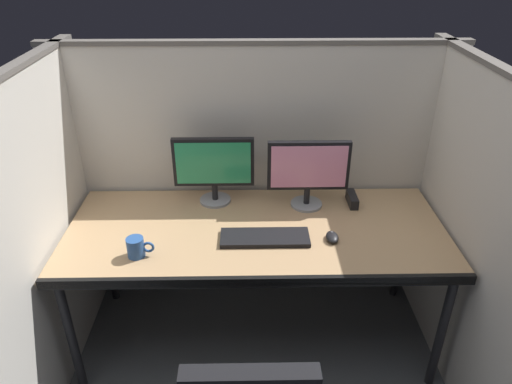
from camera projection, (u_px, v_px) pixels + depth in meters
name	position (u px, v px, depth m)	size (l,w,h in m)	color
ground_plane	(257.00, 378.00, 2.47)	(8.00, 8.00, 0.00)	#4C5156
cubicle_partition_rear	(255.00, 179.00, 2.73)	(2.21, 0.06, 1.57)	beige
cubicle_partition_left	(48.00, 233.00, 2.24)	(0.06, 1.41, 1.57)	beige
cubicle_partition_right	(462.00, 229.00, 2.27)	(0.06, 1.41, 1.57)	beige
desk	(256.00, 238.00, 2.38)	(1.90, 0.80, 0.74)	tan
monitor_left	(214.00, 166.00, 2.50)	(0.43, 0.17, 0.37)	gray
monitor_right	(308.00, 170.00, 2.46)	(0.43, 0.17, 0.37)	gray
keyboard_main	(265.00, 238.00, 2.28)	(0.43, 0.15, 0.02)	black
computer_mouse	(332.00, 237.00, 2.27)	(0.06, 0.10, 0.04)	black
coffee_mug	(136.00, 247.00, 2.14)	(0.13, 0.08, 0.09)	#264C8C
red_stapler	(352.00, 199.00, 2.57)	(0.04, 0.15, 0.06)	black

